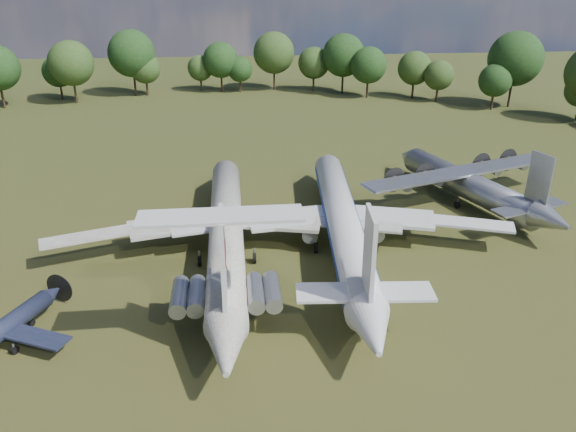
{
  "coord_description": "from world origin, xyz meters",
  "views": [
    {
      "loc": [
        3.14,
        -52.5,
        28.9
      ],
      "look_at": [
        8.32,
        0.7,
        5.0
      ],
      "focal_mm": 35.0,
      "sensor_mm": 36.0,
      "label": 1
    }
  ],
  "objects_px": {
    "il62_airliner": "(226,235)",
    "an12_transport": "(467,188)",
    "tu104_jet": "(342,227)",
    "small_prop_west": "(1,335)",
    "person_on_il62": "(225,271)"
  },
  "relations": [
    {
      "from": "il62_airliner",
      "to": "an12_transport",
      "type": "bearing_deg",
      "value": 20.19
    },
    {
      "from": "tu104_jet",
      "to": "small_prop_west",
      "type": "height_order",
      "value": "tu104_jet"
    },
    {
      "from": "il62_airliner",
      "to": "an12_transport",
      "type": "height_order",
      "value": "il62_airliner"
    },
    {
      "from": "tu104_jet",
      "to": "an12_transport",
      "type": "relative_size",
      "value": 1.51
    },
    {
      "from": "tu104_jet",
      "to": "small_prop_west",
      "type": "distance_m",
      "value": 34.69
    },
    {
      "from": "il62_airliner",
      "to": "an12_transport",
      "type": "distance_m",
      "value": 33.6
    },
    {
      "from": "il62_airliner",
      "to": "tu104_jet",
      "type": "distance_m",
      "value": 12.75
    },
    {
      "from": "an12_transport",
      "to": "person_on_il62",
      "type": "bearing_deg",
      "value": -160.09
    },
    {
      "from": "il62_airliner",
      "to": "small_prop_west",
      "type": "distance_m",
      "value": 23.43
    },
    {
      "from": "tu104_jet",
      "to": "small_prop_west",
      "type": "relative_size",
      "value": 3.07
    },
    {
      "from": "il62_airliner",
      "to": "person_on_il62",
      "type": "height_order",
      "value": "person_on_il62"
    },
    {
      "from": "small_prop_west",
      "to": "person_on_il62",
      "type": "distance_m",
      "value": 19.1
    },
    {
      "from": "small_prop_west",
      "to": "il62_airliner",
      "type": "bearing_deg",
      "value": 62.73
    },
    {
      "from": "an12_transport",
      "to": "small_prop_west",
      "type": "height_order",
      "value": "an12_transport"
    },
    {
      "from": "tu104_jet",
      "to": "small_prop_west",
      "type": "xyz_separation_m",
      "value": [
        -31.19,
        -15.13,
        -1.3
      ]
    }
  ]
}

